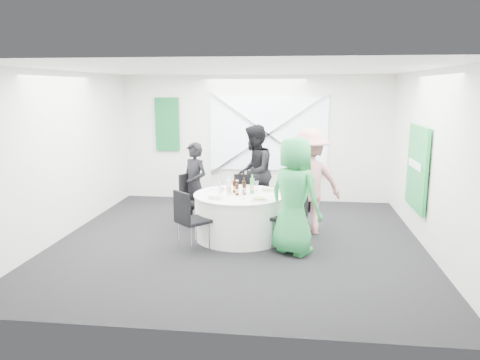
# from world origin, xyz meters

# --- Properties ---
(floor) EXTENTS (6.00, 6.00, 0.00)m
(floor) POSITION_xyz_m (0.00, 0.00, 0.00)
(floor) COLOR black
(floor) RESTS_ON ground
(ceiling) EXTENTS (6.00, 6.00, 0.00)m
(ceiling) POSITION_xyz_m (0.00, 0.00, 2.80)
(ceiling) COLOR white
(ceiling) RESTS_ON wall_back
(wall_back) EXTENTS (6.00, 0.00, 6.00)m
(wall_back) POSITION_xyz_m (0.00, 3.00, 1.40)
(wall_back) COLOR white
(wall_back) RESTS_ON floor
(wall_front) EXTENTS (6.00, 0.00, 6.00)m
(wall_front) POSITION_xyz_m (0.00, -3.00, 1.40)
(wall_front) COLOR white
(wall_front) RESTS_ON floor
(wall_left) EXTENTS (0.00, 6.00, 6.00)m
(wall_left) POSITION_xyz_m (-3.00, 0.00, 1.40)
(wall_left) COLOR white
(wall_left) RESTS_ON floor
(wall_right) EXTENTS (0.00, 6.00, 6.00)m
(wall_right) POSITION_xyz_m (3.00, 0.00, 1.40)
(wall_right) COLOR white
(wall_right) RESTS_ON floor
(window_panel) EXTENTS (2.60, 0.03, 1.60)m
(window_panel) POSITION_xyz_m (0.30, 2.96, 1.50)
(window_panel) COLOR white
(window_panel) RESTS_ON wall_back
(window_brace_a) EXTENTS (2.63, 0.05, 1.84)m
(window_brace_a) POSITION_xyz_m (0.30, 2.92, 1.50)
(window_brace_a) COLOR silver
(window_brace_a) RESTS_ON window_panel
(window_brace_b) EXTENTS (2.63, 0.05, 1.84)m
(window_brace_b) POSITION_xyz_m (0.30, 2.92, 1.50)
(window_brace_b) COLOR silver
(window_brace_b) RESTS_ON window_panel
(green_banner) EXTENTS (0.55, 0.04, 1.20)m
(green_banner) POSITION_xyz_m (-2.00, 2.95, 1.70)
(green_banner) COLOR #136330
(green_banner) RESTS_ON wall_back
(green_sign) EXTENTS (0.05, 1.20, 1.40)m
(green_sign) POSITION_xyz_m (2.94, 0.60, 1.20)
(green_sign) COLOR #1A933D
(green_sign) RESTS_ON wall_right
(banquet_table) EXTENTS (1.56, 1.56, 0.76)m
(banquet_table) POSITION_xyz_m (0.00, 0.20, 0.38)
(banquet_table) COLOR white
(banquet_table) RESTS_ON floor
(chair_back) EXTENTS (0.42, 0.43, 0.87)m
(chair_back) POSITION_xyz_m (-0.07, 1.32, 0.51)
(chair_back) COLOR black
(chair_back) RESTS_ON floor
(chair_back_left) EXTENTS (0.61, 0.61, 0.97)m
(chair_back_left) POSITION_xyz_m (-0.95, 0.80, 0.57)
(chair_back_left) COLOR black
(chair_back_left) RESTS_ON floor
(chair_back_right) EXTENTS (0.50, 0.50, 0.82)m
(chair_back_right) POSITION_xyz_m (1.01, 0.69, 0.48)
(chair_back_right) COLOR black
(chair_back_right) RESTS_ON floor
(chair_front_right) EXTENTS (0.62, 0.61, 1.00)m
(chair_front_right) POSITION_xyz_m (0.90, -0.28, 0.59)
(chair_front_right) COLOR black
(chair_front_right) RESTS_ON floor
(chair_front_left) EXTENTS (0.62, 0.62, 0.96)m
(chair_front_left) POSITION_xyz_m (-0.71, -0.56, 0.56)
(chair_front_left) COLOR black
(chair_front_left) RESTS_ON floor
(person_man_back_left) EXTENTS (0.67, 0.62, 1.55)m
(person_man_back_left) POSITION_xyz_m (-0.91, 0.80, 0.77)
(person_man_back_left) COLOR black
(person_man_back_left) RESTS_ON floor
(person_man_back) EXTENTS (0.57, 0.93, 1.83)m
(person_man_back) POSITION_xyz_m (0.12, 1.47, 0.91)
(person_man_back) COLOR black
(person_man_back) RESTS_ON floor
(person_woman_pink) EXTENTS (1.30, 0.90, 1.84)m
(person_woman_pink) POSITION_xyz_m (1.15, 0.58, 0.92)
(person_woman_pink) COLOR tan
(person_woman_pink) RESTS_ON floor
(person_woman_green) EXTENTS (1.05, 0.98, 1.81)m
(person_woman_green) POSITION_xyz_m (0.91, -0.45, 0.90)
(person_woman_green) COLOR green
(person_woman_green) RESTS_ON floor
(plate_back) EXTENTS (0.29, 0.29, 0.01)m
(plate_back) POSITION_xyz_m (0.01, 0.77, 0.77)
(plate_back) COLOR white
(plate_back) RESTS_ON banquet_table
(plate_back_left) EXTENTS (0.28, 0.28, 0.01)m
(plate_back_left) POSITION_xyz_m (-0.42, 0.55, 0.77)
(plate_back_left) COLOR white
(plate_back_left) RESTS_ON banquet_table
(plate_back_right) EXTENTS (0.26, 0.26, 0.04)m
(plate_back_right) POSITION_xyz_m (0.45, 0.48, 0.78)
(plate_back_right) COLOR white
(plate_back_right) RESTS_ON banquet_table
(plate_front_right) EXTENTS (0.28, 0.28, 0.04)m
(plate_front_right) POSITION_xyz_m (0.36, -0.21, 0.78)
(plate_front_right) COLOR white
(plate_front_right) RESTS_ON banquet_table
(plate_front_left) EXTENTS (0.25, 0.25, 0.01)m
(plate_front_left) POSITION_xyz_m (-0.35, -0.15, 0.77)
(plate_front_left) COLOR white
(plate_front_left) RESTS_ON banquet_table
(napkin) EXTENTS (0.18, 0.12, 0.05)m
(napkin) POSITION_xyz_m (-0.37, -0.21, 0.80)
(napkin) COLOR white
(napkin) RESTS_ON plate_front_left
(beer_bottle_a) EXTENTS (0.06, 0.06, 0.27)m
(beer_bottle_a) POSITION_xyz_m (-0.10, 0.28, 0.86)
(beer_bottle_a) COLOR #39170A
(beer_bottle_a) RESTS_ON banquet_table
(beer_bottle_b) EXTENTS (0.06, 0.06, 0.26)m
(beer_bottle_b) POSITION_xyz_m (0.06, 0.28, 0.86)
(beer_bottle_b) COLOR #39170A
(beer_bottle_b) RESTS_ON banquet_table
(beer_bottle_c) EXTENTS (0.06, 0.06, 0.25)m
(beer_bottle_c) POSITION_xyz_m (0.08, 0.16, 0.85)
(beer_bottle_c) COLOR #39170A
(beer_bottle_c) RESTS_ON banquet_table
(beer_bottle_d) EXTENTS (0.06, 0.06, 0.25)m
(beer_bottle_d) POSITION_xyz_m (-0.04, 0.10, 0.85)
(beer_bottle_d) COLOR #39170A
(beer_bottle_d) RESTS_ON banquet_table
(green_water_bottle) EXTENTS (0.08, 0.08, 0.32)m
(green_water_bottle) POSITION_xyz_m (0.20, 0.27, 0.89)
(green_water_bottle) COLOR green
(green_water_bottle) RESTS_ON banquet_table
(clear_water_bottle) EXTENTS (0.08, 0.08, 0.31)m
(clear_water_bottle) POSITION_xyz_m (-0.18, 0.15, 0.88)
(clear_water_bottle) COLOR silver
(clear_water_bottle) RESTS_ON banquet_table
(wine_glass_a) EXTENTS (0.07, 0.07, 0.17)m
(wine_glass_a) POSITION_xyz_m (-0.10, 0.53, 0.88)
(wine_glass_a) COLOR white
(wine_glass_a) RESTS_ON banquet_table
(wine_glass_b) EXTENTS (0.07, 0.07, 0.17)m
(wine_glass_b) POSITION_xyz_m (-0.26, -0.11, 0.88)
(wine_glass_b) COLOR white
(wine_glass_b) RESTS_ON banquet_table
(wine_glass_c) EXTENTS (0.07, 0.07, 0.17)m
(wine_glass_c) POSITION_xyz_m (0.26, 0.49, 0.88)
(wine_glass_c) COLOR white
(wine_glass_c) RESTS_ON banquet_table
(wine_glass_d) EXTENTS (0.07, 0.07, 0.17)m
(wine_glass_d) POSITION_xyz_m (0.10, -0.15, 0.88)
(wine_glass_d) COLOR white
(wine_glass_d) RESTS_ON banquet_table
(wine_glass_e) EXTENTS (0.07, 0.07, 0.17)m
(wine_glass_e) POSITION_xyz_m (-0.26, 0.47, 0.88)
(wine_glass_e) COLOR white
(wine_glass_e) RESTS_ON banquet_table
(wine_glass_f) EXTENTS (0.07, 0.07, 0.17)m
(wine_glass_f) POSITION_xyz_m (-0.36, 0.29, 0.88)
(wine_glass_f) COLOR white
(wine_glass_f) RESTS_ON banquet_table
(fork_a) EXTENTS (0.10, 0.13, 0.01)m
(fork_a) POSITION_xyz_m (-0.36, 0.65, 0.76)
(fork_a) COLOR silver
(fork_a) RESTS_ON banquet_table
(knife_a) EXTENTS (0.08, 0.14, 0.01)m
(knife_a) POSITION_xyz_m (-0.57, 0.28, 0.76)
(knife_a) COLOR silver
(knife_a) RESTS_ON banquet_table
(fork_b) EXTENTS (0.10, 0.13, 0.01)m
(fork_b) POSITION_xyz_m (0.55, 0.38, 0.76)
(fork_b) COLOR silver
(fork_b) RESTS_ON banquet_table
(knife_b) EXTENTS (0.09, 0.13, 0.01)m
(knife_b) POSITION_xyz_m (0.37, 0.64, 0.76)
(knife_b) COLOR silver
(knife_b) RESTS_ON banquet_table
(fork_c) EXTENTS (0.12, 0.12, 0.01)m
(fork_c) POSITION_xyz_m (0.28, -0.30, 0.76)
(fork_c) COLOR silver
(fork_c) RESTS_ON banquet_table
(knife_c) EXTENTS (0.10, 0.13, 0.01)m
(knife_c) POSITION_xyz_m (0.55, 0.02, 0.76)
(knife_c) COLOR silver
(knife_c) RESTS_ON banquet_table
(fork_d) EXTENTS (0.10, 0.13, 0.01)m
(fork_d) POSITION_xyz_m (-0.54, 0.00, 0.76)
(fork_d) COLOR silver
(fork_d) RESTS_ON banquet_table
(knife_d) EXTENTS (0.11, 0.12, 0.01)m
(knife_d) POSITION_xyz_m (-0.30, -0.29, 0.76)
(knife_d) COLOR silver
(knife_d) RESTS_ON banquet_table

